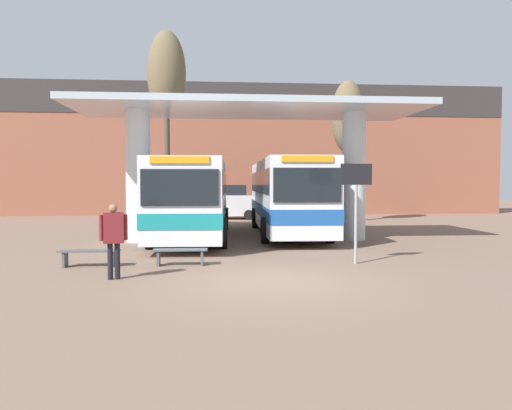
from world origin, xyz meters
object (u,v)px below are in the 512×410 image
at_px(waiting_bench_near_pillar, 180,253).
at_px(transit_bus_center_bay, 287,194).
at_px(waiting_bench_mid_platform, 89,254).
at_px(pedestrian_waiting, 113,234).
at_px(poplar_tree_behind_left, 348,119).
at_px(info_sign_platform, 356,192).
at_px(poplar_tree_behind_right, 167,76).
at_px(transit_bus_left_bay, 194,195).
at_px(parked_car_street, 228,203).

bearing_deg(waiting_bench_near_pillar, transit_bus_center_bay, 62.70).
relative_size(waiting_bench_mid_platform, pedestrian_waiting, 0.90).
bearing_deg(poplar_tree_behind_left, waiting_bench_mid_platform, -127.32).
height_order(info_sign_platform, poplar_tree_behind_right, poplar_tree_behind_right).
distance_m(info_sign_platform, poplar_tree_behind_right, 17.97).
height_order(transit_bus_left_bay, pedestrian_waiting, transit_bus_left_bay).
xyz_separation_m(pedestrian_waiting, poplar_tree_behind_right, (-0.26, 17.14, 7.38)).
xyz_separation_m(poplar_tree_behind_left, parked_car_street, (-6.98, 2.92, -5.01)).
bearing_deg(pedestrian_waiting, waiting_bench_near_pillar, 39.39).
height_order(waiting_bench_mid_platform, pedestrian_waiting, pedestrian_waiting).
distance_m(transit_bus_left_bay, waiting_bench_mid_platform, 7.79).
distance_m(info_sign_platform, poplar_tree_behind_left, 16.03).
bearing_deg(waiting_bench_mid_platform, info_sign_platform, -1.05).
bearing_deg(waiting_bench_mid_platform, poplar_tree_behind_right, 87.08).
relative_size(transit_bus_left_bay, transit_bus_center_bay, 1.06).
relative_size(transit_bus_center_bay, info_sign_platform, 3.95).
xyz_separation_m(pedestrian_waiting, parked_car_street, (3.33, 19.72, -0.06)).
bearing_deg(pedestrian_waiting, poplar_tree_behind_right, 77.81).
bearing_deg(pedestrian_waiting, parked_car_street, 67.35).
bearing_deg(transit_bus_left_bay, info_sign_platform, 125.65).
bearing_deg(transit_bus_center_bay, pedestrian_waiting, 61.93).
bearing_deg(pedestrian_waiting, info_sign_platform, 2.21).
distance_m(info_sign_platform, parked_car_street, 18.26).
bearing_deg(poplar_tree_behind_right, transit_bus_left_bay, -77.08).
bearing_deg(waiting_bench_mid_platform, transit_bus_left_bay, 69.98).
bearing_deg(poplar_tree_behind_right, info_sign_platform, -66.37).
relative_size(transit_bus_center_bay, poplar_tree_behind_left, 1.36).
relative_size(waiting_bench_mid_platform, poplar_tree_behind_right, 0.15).
xyz_separation_m(info_sign_platform, poplar_tree_behind_right, (-6.73, 15.37, 6.44)).
xyz_separation_m(info_sign_platform, pedestrian_waiting, (-6.46, -1.77, -0.94)).
xyz_separation_m(waiting_bench_near_pillar, poplar_tree_behind_left, (8.85, 14.90, 5.72)).
relative_size(info_sign_platform, poplar_tree_behind_left, 0.34).
xyz_separation_m(pedestrian_waiting, poplar_tree_behind_left, (10.32, 16.80, 4.95)).
bearing_deg(transit_bus_center_bay, waiting_bench_near_pillar, 64.04).
bearing_deg(transit_bus_left_bay, poplar_tree_behind_left, -136.60).
xyz_separation_m(transit_bus_center_bay, poplar_tree_behind_right, (-5.96, 7.03, 6.66)).
distance_m(transit_bus_center_bay, pedestrian_waiting, 11.63).
relative_size(waiting_bench_mid_platform, info_sign_platform, 0.57).
distance_m(transit_bus_left_bay, parked_car_street, 10.79).
relative_size(transit_bus_left_bay, poplar_tree_behind_left, 1.44).
distance_m(waiting_bench_near_pillar, parked_car_street, 17.93).
relative_size(transit_bus_left_bay, pedestrian_waiting, 6.62).
height_order(poplar_tree_behind_right, parked_car_street, poplar_tree_behind_right).
height_order(waiting_bench_mid_platform, poplar_tree_behind_right, poplar_tree_behind_right).
xyz_separation_m(transit_bus_center_bay, waiting_bench_mid_platform, (-6.74, -8.21, -1.49)).
relative_size(waiting_bench_mid_platform, parked_car_street, 0.38).
xyz_separation_m(waiting_bench_mid_platform, info_sign_platform, (7.50, -0.14, 1.71)).
height_order(transit_bus_left_bay, transit_bus_center_bay, transit_bus_center_bay).
xyz_separation_m(poplar_tree_behind_left, poplar_tree_behind_right, (-10.58, 0.34, 2.43)).
bearing_deg(poplar_tree_behind_right, waiting_bench_mid_platform, -92.92).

